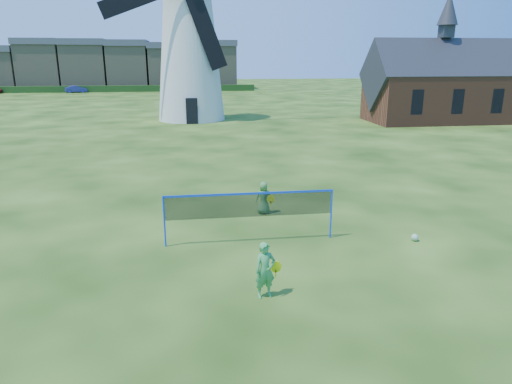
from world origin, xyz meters
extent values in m
plane|color=black|center=(0.00, 0.00, 0.00)|extent=(220.00, 220.00, 0.00)
cube|color=black|center=(-1.56, 26.50, 1.07)|extent=(0.97, 0.12, 2.13)
cube|color=black|center=(-1.56, 27.10, 4.85)|extent=(0.68, 0.12, 0.87)
cube|color=black|center=(-1.56, 27.56, 7.96)|extent=(0.58, 0.12, 0.78)
cube|color=black|center=(-0.27, 27.09, 7.70)|extent=(3.59, 0.10, 6.85)
cube|color=brown|center=(19.55, 25.16, 1.96)|extent=(11.79, 5.89, 3.93)
cube|color=#2D3035|center=(19.55, 25.16, 3.93)|extent=(12.38, 6.00, 6.00)
cube|color=#2D3035|center=(19.55, 25.16, 7.42)|extent=(0.98, 0.98, 0.98)
cone|color=#2D3035|center=(19.55, 25.16, 9.19)|extent=(1.67, 1.67, 2.55)
cube|color=black|center=(16.11, 22.26, 1.96)|extent=(0.98, 0.10, 1.96)
cube|color=black|center=(19.55, 22.26, 1.96)|extent=(0.98, 0.10, 1.96)
cube|color=black|center=(22.98, 22.26, 1.96)|extent=(0.98, 0.10, 1.96)
cylinder|color=blue|center=(-2.52, 0.29, 0.78)|extent=(0.05, 0.05, 1.55)
cylinder|color=blue|center=(2.48, 0.29, 0.78)|extent=(0.05, 0.05, 1.55)
cube|color=black|center=(-0.02, 0.29, 1.15)|extent=(5.00, 0.02, 0.70)
cube|color=blue|center=(-0.02, 0.29, 1.52)|extent=(5.00, 0.02, 0.06)
imported|color=#3E9D50|center=(-0.08, -3.05, 0.67)|extent=(0.55, 0.42, 1.34)
cylinder|color=#F5F40C|center=(0.20, -2.87, 0.65)|extent=(0.28, 0.02, 0.28)
cube|color=#F5F40C|center=(0.20, -2.87, 0.48)|extent=(0.03, 0.02, 0.20)
imported|color=#478540|center=(0.80, 2.86, 0.58)|extent=(0.60, 0.42, 1.16)
cylinder|color=#F5F40C|center=(1.02, 2.64, 0.59)|extent=(0.28, 0.02, 0.28)
cube|color=#F5F40C|center=(1.02, 2.64, 0.42)|extent=(0.03, 0.02, 0.20)
sphere|color=green|center=(4.95, -0.33, 0.11)|extent=(0.22, 0.22, 0.22)
cube|color=gray|center=(-26.05, 72.00, 3.68)|extent=(6.65, 8.00, 7.36)
cube|color=#4C4C54|center=(-26.05, 72.00, 7.86)|extent=(6.95, 8.40, 1.00)
cube|color=gray|center=(-18.95, 72.00, 3.66)|extent=(6.96, 8.00, 7.32)
cube|color=#4C4C54|center=(-18.95, 72.00, 7.82)|extent=(7.26, 8.40, 1.00)
cube|color=gray|center=(-11.93, 72.00, 3.59)|extent=(6.49, 8.00, 7.18)
cube|color=#4C4C54|center=(-11.93, 72.00, 7.68)|extent=(6.79, 8.40, 1.00)
cube|color=gray|center=(-4.63, 72.00, 3.40)|extent=(7.50, 8.00, 6.79)
cube|color=#4C4C54|center=(-4.63, 72.00, 7.29)|extent=(7.80, 8.40, 1.00)
cube|color=gray|center=(2.88, 72.00, 3.59)|extent=(6.93, 8.00, 7.17)
cube|color=#4C4C54|center=(2.88, 72.00, 7.67)|extent=(7.23, 8.40, 1.00)
cube|color=#193814|center=(-22.00, 66.00, 0.50)|extent=(62.00, 0.80, 1.00)
imported|color=navy|center=(-19.52, 65.20, 0.54)|extent=(3.49, 1.92, 1.09)
camera|label=1|loc=(-1.62, -12.55, 5.35)|focal=32.37mm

